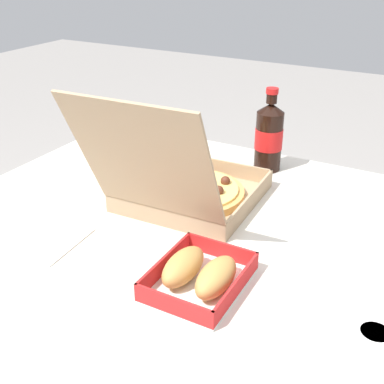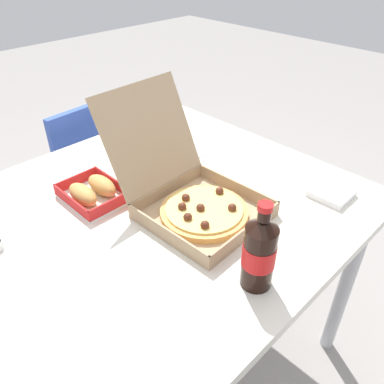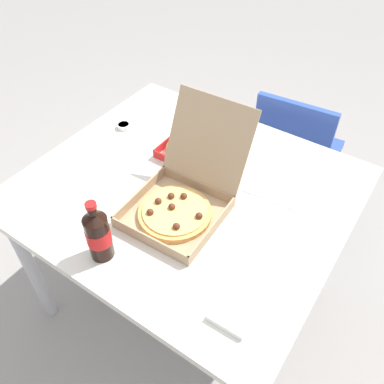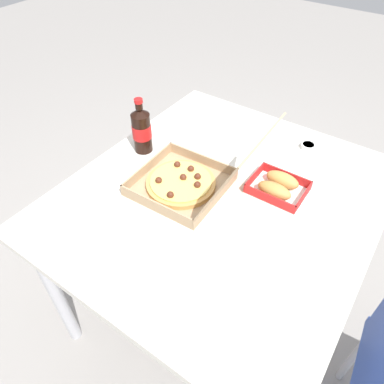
{
  "view_description": "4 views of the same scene",
  "coord_description": "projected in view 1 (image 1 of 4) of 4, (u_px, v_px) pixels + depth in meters",
  "views": [
    {
      "loc": [
        -0.45,
        0.78,
        1.3
      ],
      "look_at": [
        0.04,
        -0.12,
        0.78
      ],
      "focal_mm": 45.71,
      "sensor_mm": 36.0,
      "label": 1
    },
    {
      "loc": [
        -0.57,
        -0.72,
        1.43
      ],
      "look_at": [
        0.04,
        -0.1,
        0.82
      ],
      "focal_mm": 35.92,
      "sensor_mm": 36.0,
      "label": 2
    },
    {
      "loc": [
        0.6,
        -0.85,
        1.76
      ],
      "look_at": [
        0.07,
        -0.06,
        0.81
      ],
      "focal_mm": 37.44,
      "sensor_mm": 36.0,
      "label": 3
    },
    {
      "loc": [
        0.79,
        0.43,
        1.62
      ],
      "look_at": [
        0.07,
        -0.08,
        0.78
      ],
      "focal_mm": 33.44,
      "sensor_mm": 36.0,
      "label": 4
    }
  ],
  "objects": [
    {
      "name": "paper_menu",
      "position": [
        33.0,
        236.0,
        1.03
      ],
      "size": [
        0.22,
        0.17,
        0.0
      ],
      "primitive_type": "cube",
      "rotation": [
        0.0,
        0.0,
        0.07
      ],
      "color": "white",
      "rests_on": "dining_table"
    },
    {
      "name": "bread_side_box",
      "position": [
        199.0,
        274.0,
        0.87
      ],
      "size": [
        0.15,
        0.19,
        0.06
      ],
      "color": "white",
      "rests_on": "dining_table"
    },
    {
      "name": "pizza_box_open",
      "position": [
        186.0,
        188.0,
        1.13
      ],
      "size": [
        0.31,
        0.44,
        0.32
      ],
      "color": "tan",
      "rests_on": "dining_table"
    },
    {
      "name": "napkin_pile",
      "position": [
        126.0,
        143.0,
        1.48
      ],
      "size": [
        0.11,
        0.11,
        0.02
      ],
      "primitive_type": "cube",
      "rotation": [
        0.0,
        0.0,
        0.02
      ],
      "color": "white",
      "rests_on": "dining_table"
    },
    {
      "name": "dipping_sauce_cup",
      "position": [
        375.0,
        336.0,
        0.75
      ],
      "size": [
        0.06,
        0.06,
        0.02
      ],
      "color": "white",
      "rests_on": "dining_table"
    },
    {
      "name": "dining_table",
      "position": [
        183.0,
        261.0,
        1.09
      ],
      "size": [
        1.13,
        1.01,
        0.75
      ],
      "color": "silver",
      "rests_on": "ground_plane"
    },
    {
      "name": "cola_bottle",
      "position": [
        269.0,
        136.0,
        1.3
      ],
      "size": [
        0.07,
        0.07,
        0.22
      ],
      "color": "black",
      "rests_on": "dining_table"
    }
  ]
}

